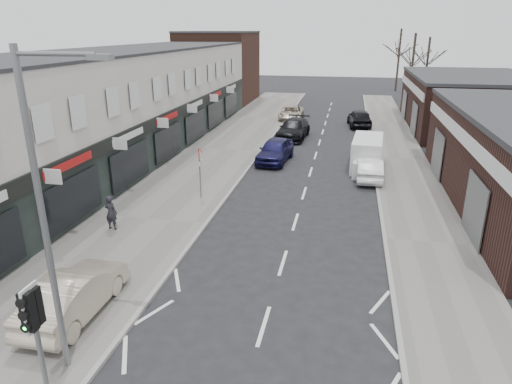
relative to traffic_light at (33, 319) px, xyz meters
The scene contains 20 objects.
ground 5.41m from the traffic_light, 24.61° to the left, with size 160.00×160.00×0.00m, color black.
pavement_left 24.24m from the traffic_light, 95.59° to the left, with size 5.50×64.00×0.12m, color slate.
pavement_right 26.18m from the traffic_light, 67.09° to the left, with size 3.50×64.00×0.12m, color slate.
shop_terrace_left 23.39m from the traffic_light, 112.93° to the left, with size 8.00×41.00×7.10m, color silver.
brick_block_far 47.91m from the traffic_light, 100.95° to the left, with size 8.00×10.00×8.00m, color #41261B.
right_unit_far 39.78m from the traffic_light, 64.86° to the left, with size 10.00×16.00×4.50m, color #341C17.
tree_far_a 51.84m from the traffic_light, 75.00° to the left, with size 3.60×3.60×8.00m, color #382D26, non-canonical shape.
tree_far_b 58.28m from the traffic_light, 74.15° to the left, with size 3.60×3.60×7.50m, color #382D26, non-canonical shape.
tree_far_c 63.39m from the traffic_light, 78.25° to the left, with size 3.60×3.60×8.50m, color #382D26, non-canonical shape.
traffic_light is the anchor object (origin of this frame).
street_lamp 2.52m from the traffic_light, 95.88° to the left, with size 2.23×0.22×8.00m.
warning_sign 14.04m from the traffic_light, 93.10° to the left, with size 0.12×0.80×2.70m.
white_van 22.86m from the traffic_light, 70.00° to the left, with size 2.08×5.15×1.96m.
sedan_on_pavement 3.91m from the traffic_light, 111.52° to the left, with size 1.49×4.26×1.41m, color #C0B19A.
pedestrian 10.07m from the traffic_light, 109.65° to the left, with size 0.56×0.37×1.54m, color black.
parked_car_left_a 22.03m from the traffic_light, 85.19° to the left, with size 1.84×4.58×1.56m, color #15133E.
parked_car_left_b 29.23m from the traffic_light, 85.68° to the left, with size 2.14×5.27×1.53m, color black.
parked_car_left_c 37.14m from the traffic_light, 88.46° to the left, with size 2.17×4.70×1.31m, color #B6A692.
parked_car_right_a 20.88m from the traffic_light, 67.68° to the left, with size 1.43×4.09×1.35m, color silver.
parked_car_right_b 35.79m from the traffic_light, 77.89° to the left, with size 1.89×4.69×1.60m, color black.
Camera 1 is at (2.06, -9.34, 8.38)m, focal length 32.00 mm.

